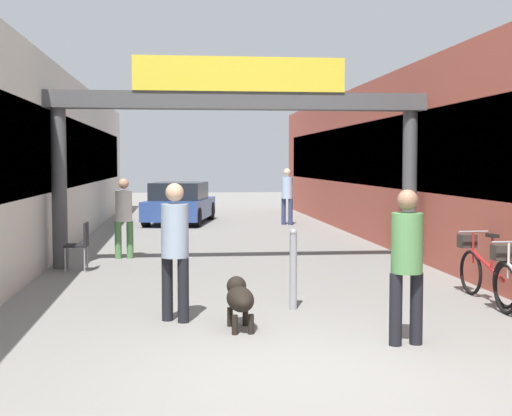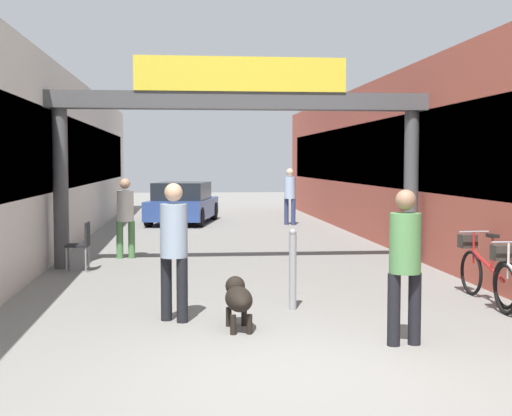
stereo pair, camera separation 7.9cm
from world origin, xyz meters
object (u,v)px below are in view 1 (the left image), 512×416
(pedestrian_elderly_walking, at_px, (287,192))
(pedestrian_carrying_crate, at_px, (124,213))
(pedestrian_companion, at_px, (407,256))
(pedestrian_with_dog, at_px, (175,243))
(parked_car_blue, at_px, (180,203))
(cafe_chair_black_nearer, at_px, (81,242))
(dog_on_leash, at_px, (239,298))
(bollard_post_metal, at_px, (293,268))
(bicycle_red_second, at_px, (484,270))

(pedestrian_elderly_walking, bearing_deg, pedestrian_carrying_crate, -121.47)
(pedestrian_elderly_walking, bearing_deg, pedestrian_companion, -93.71)
(pedestrian_with_dog, xyz_separation_m, parked_car_blue, (0.09, 14.40, -0.35))
(pedestrian_carrying_crate, xyz_separation_m, cafe_chair_black_nearer, (-0.65, -1.68, -0.40))
(pedestrian_elderly_walking, bearing_deg, parked_car_blue, 162.97)
(pedestrian_with_dog, xyz_separation_m, dog_on_leash, (0.76, -0.48, -0.62))
(pedestrian_with_dog, xyz_separation_m, pedestrian_companion, (2.49, -1.41, -0.02))
(pedestrian_carrying_crate, bearing_deg, dog_on_leash, -74.13)
(pedestrian_carrying_crate, xyz_separation_m, dog_on_leash, (1.83, -6.45, -0.57))
(pedestrian_carrying_crate, bearing_deg, bollard_post_metal, -63.87)
(bollard_post_metal, bearing_deg, dog_on_leash, -128.02)
(bicycle_red_second, xyz_separation_m, parked_car_blue, (-4.32, 13.48, 0.21))
(pedestrian_companion, bearing_deg, bollard_post_metal, 114.82)
(pedestrian_companion, bearing_deg, cafe_chair_black_nearer, 126.45)
(pedestrian_elderly_walking, relative_size, parked_car_blue, 0.42)
(pedestrian_with_dog, relative_size, pedestrian_carrying_crate, 1.05)
(dog_on_leash, bearing_deg, pedestrian_with_dog, 147.91)
(bollard_post_metal, xyz_separation_m, parked_car_blue, (-1.49, 13.83, 0.09))
(pedestrian_companion, height_order, parked_car_blue, pedestrian_companion)
(bollard_post_metal, bearing_deg, pedestrian_companion, -65.18)
(pedestrian_companion, xyz_separation_m, pedestrian_carrying_crate, (-3.57, 7.39, -0.03))
(dog_on_leash, bearing_deg, bollard_post_metal, 51.98)
(bicycle_red_second, bearing_deg, dog_on_leash, -158.99)
(pedestrian_with_dog, relative_size, pedestrian_elderly_walking, 0.97)
(pedestrian_companion, height_order, bollard_post_metal, pedestrian_companion)
(pedestrian_carrying_crate, relative_size, pedestrian_elderly_walking, 0.93)
(bicycle_red_second, bearing_deg, pedestrian_elderly_walking, 94.39)
(pedestrian_carrying_crate, bearing_deg, bicycle_red_second, -42.64)
(pedestrian_companion, bearing_deg, pedestrian_carrying_crate, 115.78)
(cafe_chair_black_nearer, distance_m, parked_car_blue, 10.27)
(bollard_post_metal, relative_size, cafe_chair_black_nearer, 1.23)
(pedestrian_carrying_crate, relative_size, bicycle_red_second, 0.98)
(pedestrian_carrying_crate, distance_m, bollard_post_metal, 6.03)
(cafe_chair_black_nearer, bearing_deg, pedestrian_companion, -53.55)
(pedestrian_carrying_crate, xyz_separation_m, bicycle_red_second, (5.48, -5.05, -0.50))
(pedestrian_elderly_walking, distance_m, parked_car_blue, 3.54)
(pedestrian_with_dog, bearing_deg, bicycle_red_second, 11.84)
(bicycle_red_second, height_order, parked_car_blue, parked_car_blue)
(dog_on_leash, height_order, parked_car_blue, parked_car_blue)
(pedestrian_elderly_walking, bearing_deg, dog_on_leash, -101.01)
(bicycle_red_second, bearing_deg, pedestrian_carrying_crate, 137.36)
(pedestrian_carrying_crate, xyz_separation_m, bollard_post_metal, (2.65, -5.41, -0.38))
(pedestrian_with_dog, height_order, parked_car_blue, pedestrian_with_dog)
(pedestrian_companion, bearing_deg, pedestrian_with_dog, 150.45)
(pedestrian_elderly_walking, bearing_deg, pedestrian_with_dog, -104.48)
(dog_on_leash, xyz_separation_m, bicycle_red_second, (3.65, 1.40, 0.06))
(pedestrian_companion, distance_m, parked_car_blue, 16.00)
(dog_on_leash, height_order, cafe_chair_black_nearer, cafe_chair_black_nearer)
(pedestrian_with_dog, height_order, pedestrian_elderly_walking, pedestrian_elderly_walking)
(pedestrian_companion, xyz_separation_m, bollard_post_metal, (-0.92, 1.98, -0.41))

